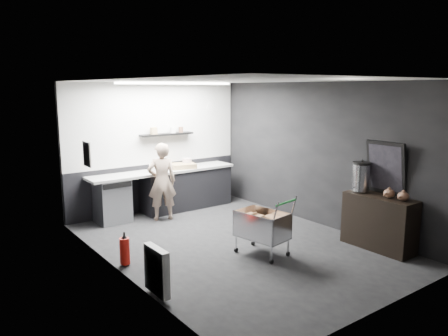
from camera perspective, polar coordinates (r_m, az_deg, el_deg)
floor at (r=7.44m, az=1.46°, el=-9.91°), size 5.50×5.50×0.00m
ceiling at (r=6.98m, az=1.56°, el=11.37°), size 5.50×5.50×0.00m
wall_back at (r=9.38m, az=-8.92°, el=2.73°), size 5.50×0.00×5.50m
wall_front at (r=5.25m, az=20.38°, el=-3.85°), size 5.50×0.00×5.50m
wall_left at (r=6.08m, az=-13.51°, el=-1.58°), size 0.00×5.50×5.50m
wall_right at (r=8.45m, az=12.26°, el=1.78°), size 0.00×5.50×5.50m
kitchen_wall_panel at (r=9.31m, az=-8.94°, el=5.77°), size 3.95×0.02×1.70m
dado_panel at (r=9.51m, az=-8.72°, el=-2.36°), size 3.95×0.02×1.00m
floating_shelf at (r=9.33m, az=-7.50°, el=4.40°), size 1.20×0.22×0.04m
wall_clock at (r=10.01m, az=-1.79°, el=7.93°), size 0.20×0.03×0.20m
poster at (r=7.25m, az=-17.49°, el=1.74°), size 0.02×0.30×0.40m
poster_red_band at (r=7.24m, az=-17.49°, el=2.29°), size 0.02×0.22×0.10m
radiator at (r=5.63m, az=-8.78°, el=-13.11°), size 0.10×0.50×0.60m
ceiling_strip at (r=8.51m, az=-6.29°, el=10.94°), size 2.40×0.20×0.04m
prep_counter at (r=9.32m, az=-7.08°, el=-2.86°), size 3.20×0.61×0.90m
person at (r=8.66m, az=-8.11°, el=-1.78°), size 0.65×0.53×1.54m
shopping_cart at (r=6.90m, az=4.99°, el=-7.69°), size 0.65×0.94×0.94m
sideboard at (r=7.55m, az=19.49°, el=-5.78°), size 0.50×1.17×1.75m
fire_extinguisher at (r=6.69m, az=-12.84°, el=-10.39°), size 0.15×0.15×0.49m
cardboard_box at (r=9.32m, az=-5.39°, el=0.28°), size 0.58×0.49×0.10m
pink_tub at (r=9.43m, az=-4.85°, el=0.69°), size 0.19×0.19×0.19m
white_container at (r=8.99m, az=-9.16°, el=-0.01°), size 0.21×0.19×0.16m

